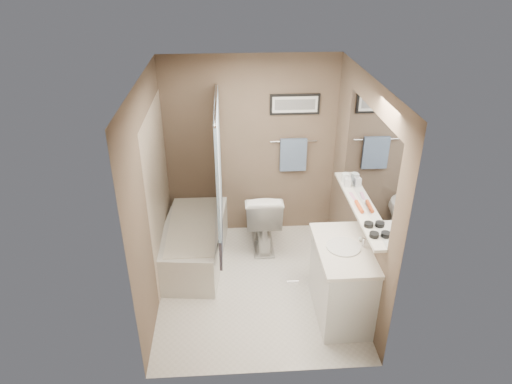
{
  "coord_description": "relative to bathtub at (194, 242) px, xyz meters",
  "views": [
    {
      "loc": [
        -0.28,
        -4.18,
        3.46
      ],
      "look_at": [
        0.0,
        0.15,
        1.15
      ],
      "focal_mm": 32.0,
      "sensor_mm": 36.0,
      "label": 1
    }
  ],
  "objects": [
    {
      "name": "candle_bowl_far",
      "position": [
        1.79,
        -1.12,
        0.89
      ],
      "size": [
        0.09,
        0.09,
        0.04
      ],
      "primitive_type": "cylinder",
      "color": "black",
      "rests_on": "shelf"
    },
    {
      "name": "faucet_spout",
      "position": [
        1.78,
        -1.06,
        0.64
      ],
      "size": [
        0.02,
        0.02,
        0.1
      ],
      "primitive_type": "cylinder",
      "color": "white",
      "rests_on": "countertop"
    },
    {
      "name": "tile_surround",
      "position": [
        -0.34,
        -0.06,
        0.75
      ],
      "size": [
        0.02,
        1.55,
        2.0
      ],
      "primitive_type": "cube",
      "color": "beige",
      "rests_on": "wall_left"
    },
    {
      "name": "art_mat",
      "position": [
        1.3,
        0.66,
        1.53
      ],
      "size": [
        0.56,
        0.0,
        0.2
      ],
      "primitive_type": "cube",
      "color": "white",
      "rests_on": "art_frame"
    },
    {
      "name": "faucet_knob",
      "position": [
        1.78,
        -0.96,
        0.62
      ],
      "size": [
        0.05,
        0.05,
        0.05
      ],
      "primitive_type": "sphere",
      "color": "silver",
      "rests_on": "countertop"
    },
    {
      "name": "sink_basin",
      "position": [
        1.58,
        -1.06,
        0.6
      ],
      "size": [
        0.34,
        0.34,
        0.01
      ],
      "primitive_type": "cylinder",
      "color": "silver",
      "rests_on": "countertop"
    },
    {
      "name": "glass_jar",
      "position": [
        1.79,
        -0.15,
        0.92
      ],
      "size": [
        0.08,
        0.08,
        0.1
      ],
      "primitive_type": "cylinder",
      "color": "silver",
      "rests_on": "shelf"
    },
    {
      "name": "towel",
      "position": [
        1.3,
        0.63,
        0.87
      ],
      "size": [
        0.34,
        0.05,
        0.44
      ],
      "primitive_type": "cube",
      "color": "#7F99B9",
      "rests_on": "towel_bar"
    },
    {
      "name": "countertop",
      "position": [
        1.59,
        -1.06,
        0.57
      ],
      "size": [
        0.54,
        0.96,
        0.04
      ],
      "primitive_type": "cube",
      "color": "silver",
      "rests_on": "vanity"
    },
    {
      "name": "curtain_lower",
      "position": [
        0.35,
        -0.06,
        0.33
      ],
      "size": [
        0.03,
        1.45,
        0.36
      ],
      "primitive_type": "cube",
      "color": "#28324B",
      "rests_on": "curtain_rod"
    },
    {
      "name": "candle_bowl_near",
      "position": [
        1.79,
        -1.29,
        0.89
      ],
      "size": [
        0.09,
        0.09,
        0.04
      ],
      "primitive_type": "cylinder",
      "color": "black",
      "rests_on": "shelf"
    },
    {
      "name": "ceiling",
      "position": [
        0.75,
        -0.56,
        2.13
      ],
      "size": [
        2.2,
        2.5,
        0.04
      ],
      "primitive_type": "cube",
      "color": "white",
      "rests_on": "wall_back"
    },
    {
      "name": "toilet",
      "position": [
        0.88,
        0.27,
        0.16
      ],
      "size": [
        0.47,
        0.81,
        0.83
      ],
      "primitive_type": "imported",
      "rotation": [
        0.0,
        0.0,
        3.13
      ],
      "color": "white",
      "rests_on": "ground"
    },
    {
      "name": "soap_bottle",
      "position": [
        1.79,
        -0.28,
        0.94
      ],
      "size": [
        0.08,
        0.08,
        0.15
      ],
      "primitive_type": "imported",
      "rotation": [
        0.0,
        0.0,
        -0.13
      ],
      "color": "#999999",
      "rests_on": "shelf"
    },
    {
      "name": "hair_brush_front",
      "position": [
        1.79,
        -0.77,
        0.89
      ],
      "size": [
        0.05,
        0.22,
        0.04
      ],
      "primitive_type": "cylinder",
      "rotation": [
        1.57,
        0.0,
        0.03
      ],
      "color": "#CF4C1D",
      "rests_on": "shelf"
    },
    {
      "name": "shelf",
      "position": [
        1.79,
        -0.71,
        0.85
      ],
      "size": [
        0.12,
        1.6,
        0.03
      ],
      "primitive_type": "cube",
      "color": "silver",
      "rests_on": "wall_right"
    },
    {
      "name": "door",
      "position": [
        1.3,
        -1.8,
        0.75
      ],
      "size": [
        0.8,
        0.02,
        2.0
      ],
      "primitive_type": "cube",
      "color": "silver",
      "rests_on": "wall_front"
    },
    {
      "name": "towel_bar",
      "position": [
        1.3,
        0.65,
        1.05
      ],
      "size": [
        0.6,
        0.02,
        0.02
      ],
      "primitive_type": "cylinder",
      "rotation": [
        0.0,
        1.57,
        0.0
      ],
      "color": "silver",
      "rests_on": "wall_back"
    },
    {
      "name": "curtain_upper",
      "position": [
        0.35,
        -0.06,
        1.15
      ],
      "size": [
        0.03,
        1.45,
        1.28
      ],
      "primitive_type": "cube",
      "color": "white",
      "rests_on": "curtain_rod"
    },
    {
      "name": "art_image",
      "position": [
        1.3,
        0.65,
        1.53
      ],
      "size": [
        0.5,
        0.0,
        0.13
      ],
      "primitive_type": "cube",
      "color": "#595959",
      "rests_on": "art_mat"
    },
    {
      "name": "wall_right",
      "position": [
        1.83,
        -0.56,
        0.95
      ],
      "size": [
        0.04,
        2.5,
        2.4
      ],
      "primitive_type": "cube",
      "color": "brown",
      "rests_on": "ground"
    },
    {
      "name": "curtain_rod",
      "position": [
        0.35,
        -0.06,
        1.8
      ],
      "size": [
        0.02,
        1.55,
        0.02
      ],
      "primitive_type": "cylinder",
      "rotation": [
        1.57,
        0.0,
        0.0
      ],
      "color": "silver",
      "rests_on": "wall_left"
    },
    {
      "name": "vanity",
      "position": [
        1.6,
        -1.06,
        0.15
      ],
      "size": [
        0.5,
        0.9,
        0.8
      ],
      "primitive_type": "cube",
      "rotation": [
        0.0,
        0.0,
        0.0
      ],
      "color": "silver",
      "rests_on": "ground"
    },
    {
      "name": "wall_left",
      "position": [
        -0.33,
        -0.56,
        0.95
      ],
      "size": [
        0.04,
        2.5,
        2.4
      ],
      "primitive_type": "cube",
      "color": "brown",
      "rests_on": "ground"
    },
    {
      "name": "door_handle",
      "position": [
        0.97,
        -1.75,
        0.75
      ],
      "size": [
        0.1,
        0.02,
        0.02
      ],
      "primitive_type": "cylinder",
      "rotation": [
        0.0,
        1.57,
        0.0
      ],
      "color": "silver",
      "rests_on": "door"
    },
    {
      "name": "pink_comb",
      "position": [
        1.79,
        -0.51,
        0.87
      ],
      "size": [
        0.04,
        0.16,
        0.01
      ],
      "primitive_type": "cube",
      "rotation": [
        0.0,
        0.0,
        0.07
      ],
      "color": "pink",
      "rests_on": "shelf"
    },
    {
      "name": "bathtub",
      "position": [
        0.0,
        0.0,
        0.0
      ],
      "size": [
        0.85,
        1.56,
        0.5
      ],
      "primitive_type": "cube",
      "rotation": [
        0.0,
        0.0,
        -0.1
      ],
      "color": "silver",
      "rests_on": "ground"
    },
    {
      "name": "ground",
      "position": [
        0.75,
        -0.56,
        -0.25
      ],
      "size": [
        2.5,
        2.5,
        0.0
      ],
      "primitive_type": "plane",
      "color": "silver",
      "rests_on": "ground"
    },
    {
      "name": "mirror",
      "position": [
        1.84,
        -0.71,
        1.37
      ],
      "size": [
        0.02,
        1.6,
        1.0
      ],
      "primitive_type": "cube",
      "color": "silver",
      "rests_on": "wall_right"
    },
    {
      "name": "wall_back",
      "position": [
        0.75,
        0.67,
        0.95
      ],
      "size": [
        2.2,
        0.04,
        2.4
      ],
      "primitive_type": "cube",
      "color": "brown",
      "rests_on": "ground"
    },
    {
      "name": "tub_rim",
      "position": [
        -0.0,
        -0.0,
        0.25
      ],
      "size": [
        0.56,
        1.36,
        0.02
      ],
      "primitive_type": "cube",
      "color": "white",
      "rests_on": "bathtub"
    },
    {
      "name": "wall_front",
      "position": [
        0.75,
        -1.79,
        0.95
      ],
      "size": [
        2.2,
        0.04,
        2.4
      ],
      "primitive_type": "cube",
      "color": "brown",
      "rests_on": "ground"
    },
    {
      "name": "art_frame",
      "position": [
        1.3,
        0.67,
        1.53
      ],
      "size": [
        0.62,
        0.02,
        0.26
      ],
      "primitive_type": "cube",
      "color": "black",
      "rests_on": "wall_back"
    }
  ]
}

